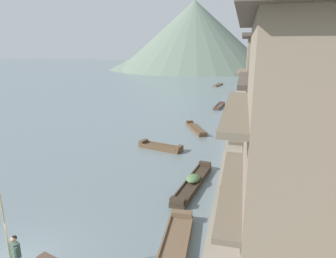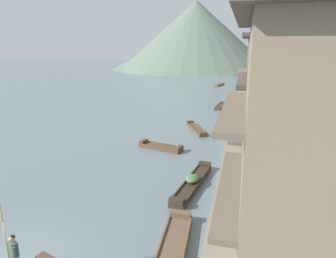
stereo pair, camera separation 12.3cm
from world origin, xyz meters
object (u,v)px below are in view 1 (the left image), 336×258
(boat_midriver_upstream, at_px, (218,85))
(house_waterfront_tall, at_px, (280,84))
(boatman_person, at_px, (15,252))
(mooring_post_dock_mid, at_px, (230,139))
(boat_moored_far, at_px, (196,129))
(house_waterfront_second, at_px, (285,122))
(boat_moored_nearest, at_px, (174,250))
(mooring_post_dock_near, at_px, (222,194))
(boat_moored_second, at_px, (161,147))
(mooring_post_dock_far, at_px, (235,111))
(boat_moored_third, at_px, (193,183))
(boat_midriver_drifting, at_px, (219,106))

(boat_midriver_upstream, height_order, house_waterfront_tall, house_waterfront_tall)
(boatman_person, relative_size, mooring_post_dock_mid, 3.97)
(boat_moored_far, distance_m, house_waterfront_second, 13.32)
(boatman_person, relative_size, house_waterfront_tall, 0.35)
(house_waterfront_second, distance_m, house_waterfront_tall, 7.42)
(boat_moored_nearest, relative_size, mooring_post_dock_near, 7.00)
(boat_moored_second, height_order, house_waterfront_second, house_waterfront_second)
(boat_moored_far, relative_size, house_waterfront_second, 0.59)
(boat_moored_nearest, distance_m, mooring_post_dock_far, 23.02)
(boat_moored_second, relative_size, house_waterfront_second, 0.47)
(mooring_post_dock_mid, relative_size, mooring_post_dock_far, 1.05)
(boat_moored_far, xyz_separation_m, house_waterfront_second, (6.71, -10.89, 3.72))
(boatman_person, relative_size, boat_moored_nearest, 0.61)
(mooring_post_dock_near, distance_m, mooring_post_dock_mid, 9.11)
(boat_moored_third, xyz_separation_m, boat_midriver_upstream, (-2.74, 50.18, -0.09))
(house_waterfront_second, bearing_deg, boat_moored_nearest, -121.51)
(boat_moored_far, bearing_deg, boat_midriver_upstream, 91.47)
(house_waterfront_second, xyz_separation_m, mooring_post_dock_far, (-3.11, 15.28, -2.63))
(boat_moored_far, bearing_deg, boatman_person, -96.83)
(boat_moored_nearest, bearing_deg, house_waterfront_tall, 71.35)
(boat_moored_nearest, distance_m, boat_midriver_upstream, 56.41)
(boat_moored_nearest, relative_size, boat_moored_far, 1.05)
(boatman_person, distance_m, boat_midriver_drifting, 34.66)
(mooring_post_dock_mid, bearing_deg, mooring_post_dock_far, 90.00)
(boat_moored_nearest, bearing_deg, boat_moored_third, 92.25)
(mooring_post_dock_near, bearing_deg, boat_midriver_upstream, 94.91)
(boat_moored_third, height_order, boat_midriver_upstream, boat_moored_third)
(boatman_person, bearing_deg, boat_midriver_drifting, 83.54)
(mooring_post_dock_near, bearing_deg, boat_moored_nearest, -116.28)
(boat_moored_third, bearing_deg, mooring_post_dock_near, -58.08)
(boat_moored_second, bearing_deg, boat_moored_far, 73.46)
(boat_moored_nearest, xyz_separation_m, boat_midriver_drifting, (-0.70, 31.39, -0.05))
(boat_moored_second, height_order, boat_moored_far, boat_moored_second)
(house_waterfront_tall, xyz_separation_m, mooring_post_dock_near, (-3.46, -11.75, -3.95))
(boatman_person, xyz_separation_m, boat_moored_nearest, (4.59, 3.02, -1.33))
(boat_midriver_drifting, height_order, house_waterfront_tall, house_waterfront_tall)
(boatman_person, relative_size, boat_midriver_upstream, 0.57)
(mooring_post_dock_mid, bearing_deg, boat_moored_nearest, -97.34)
(boat_moored_third, height_order, mooring_post_dock_mid, mooring_post_dock_mid)
(boat_moored_nearest, xyz_separation_m, mooring_post_dock_near, (1.59, 3.22, 1.05))
(mooring_post_dock_far, bearing_deg, mooring_post_dock_mid, -90.00)
(boatman_person, bearing_deg, boat_moored_nearest, 33.33)
(boat_moored_nearest, height_order, boat_moored_third, boat_moored_third)
(boat_moored_second, height_order, boat_midriver_drifting, boat_moored_second)
(boatman_person, xyz_separation_m, mooring_post_dock_far, (6.18, 25.97, -0.28))
(boat_moored_nearest, xyz_separation_m, house_waterfront_second, (4.70, 7.66, 3.69))
(boat_moored_second, distance_m, boat_midriver_upstream, 44.12)
(boat_moored_far, distance_m, mooring_post_dock_mid, 7.28)
(boat_moored_second, distance_m, boat_moored_far, 6.61)
(boat_moored_nearest, height_order, house_waterfront_second, house_waterfront_second)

